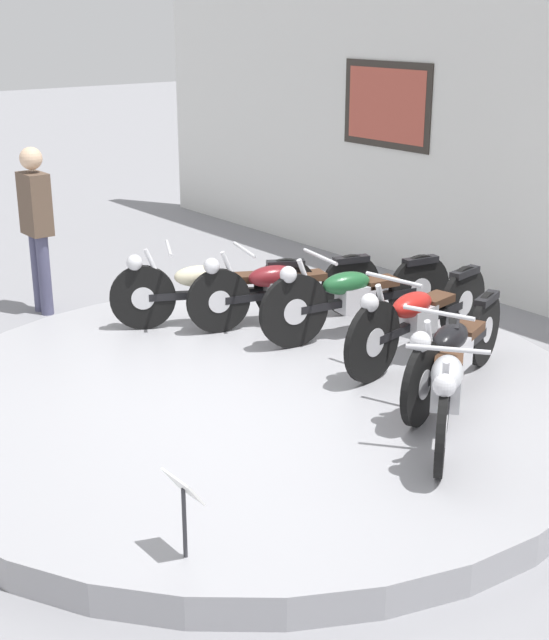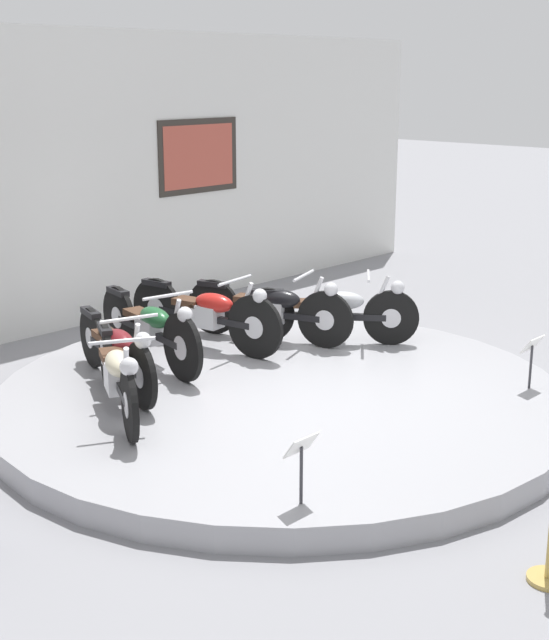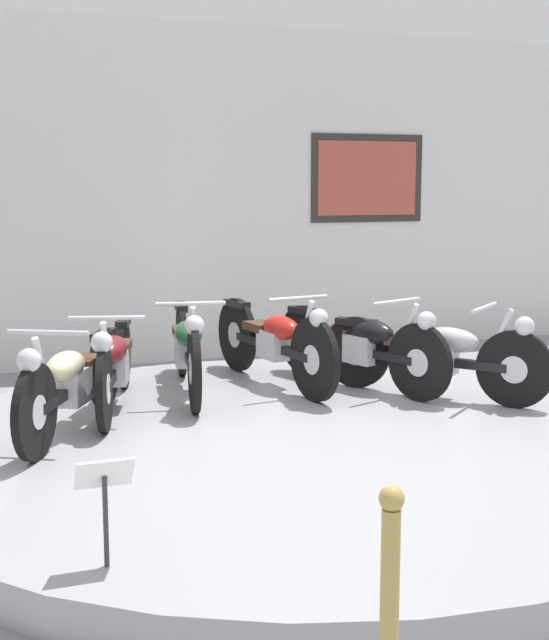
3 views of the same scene
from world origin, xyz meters
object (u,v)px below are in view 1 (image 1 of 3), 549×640
Objects in this scene: motorcycle_silver at (447,383)px; motorcycle_red at (418,315)px; motorcycle_cream at (210,287)px; info_placard_front_centre at (183,498)px; motorcycle_green at (355,294)px; motorcycle_black at (454,348)px; visitor_standing at (36,220)px; motorcycle_maroon at (282,286)px.

motorcycle_red is at bearing 141.16° from motorcycle_silver.
info_placard_front_centre is at bearing -36.80° from motorcycle_cream.
motorcycle_green is 1.06× the size of motorcycle_black.
motorcycle_cream is 2.14m from visitor_standing.
motorcycle_black is 0.68m from motorcycle_silver.
motorcycle_black is 4.65m from visitor_standing.
motorcycle_green is 1.47m from motorcycle_black.
visitor_standing is (-2.33, -1.37, 0.41)m from motorcycle_maroon.
motorcycle_black is (1.43, -0.32, -0.02)m from motorcycle_green.
visitor_standing reaches higher than motorcycle_maroon.
info_placard_front_centre is (3.05, -2.28, -0.01)m from motorcycle_cream.
motorcycle_green is 0.77m from motorcycle_red.
motorcycle_green is 1.28× the size of motorcycle_silver.
motorcycle_red is at bearing 25.29° from motorcycle_cream.
motorcycle_maroon is at bearing -167.46° from motorcycle_red.
motorcycle_green is at bearing 25.66° from motorcycle_maroon.
motorcycle_maroon is at bearing 133.18° from info_placard_front_centre.
info_placard_front_centre is at bearing -16.30° from visitor_standing.
motorcycle_maroon is at bearing -179.95° from motorcycle_black.
motorcycle_red reaches higher than motorcycle_black.
motorcycle_red reaches higher than info_placard_front_centre.
motorcycle_red is 0.74m from motorcycle_black.
motorcycle_red reaches higher than motorcycle_silver.
motorcycle_black is (0.66, -0.32, -0.02)m from motorcycle_red.
motorcycle_cream is at bearing -126.09° from motorcycle_maroon.
motorcycle_black is at bearing -12.44° from motorcycle_green.
motorcycle_red reaches higher than motorcycle_maroon.
motorcycle_green is 2.02m from motorcycle_silver.
motorcycle_silver is at bearing 0.08° from motorcycle_cream.
visitor_standing is (-3.00, -1.68, 0.39)m from motorcycle_green.
motorcycle_maroon is 1.21× the size of motorcycle_silver.
motorcycle_cream is 2.55m from motorcycle_black.
motorcycle_red is 3.92× the size of info_placard_front_centre.
motorcycle_green reaches higher than info_placard_front_centre.
info_placard_front_centre is (1.99, -3.14, -0.03)m from motorcycle_green.
motorcycle_black is at bearing -25.42° from motorcycle_red.
info_placard_front_centre is at bearing -78.84° from motorcycle_black.
motorcycle_red reaches higher than motorcycle_green.
motorcycle_black is at bearing 126.53° from motorcycle_silver.
motorcycle_silver is at bearing -12.23° from motorcycle_maroon.
motorcycle_maroon is 3.87m from info_placard_front_centre.
motorcycle_silver is (2.49, -0.54, -0.00)m from motorcycle_maroon.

